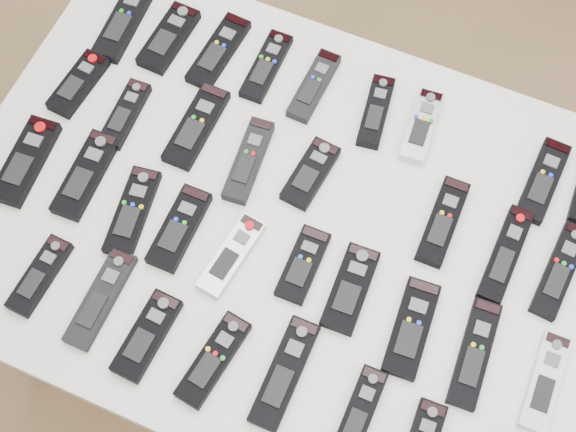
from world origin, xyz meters
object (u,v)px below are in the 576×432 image
at_px(remote_15, 505,255).
at_px(remote_25, 474,353).
at_px(remote_24, 411,328).
at_px(remote_22, 303,265).
at_px(remote_13, 311,174).
at_px(remote_14, 443,222).
at_px(remote_30, 147,336).
at_px(remote_21, 231,255).
at_px(remote_32, 285,373).
at_px(remote_33, 359,415).
at_px(remote_6, 421,126).
at_px(remote_2, 219,51).
at_px(remote_23, 350,289).
at_px(remote_5, 376,112).
at_px(remote_7, 543,181).
at_px(remote_0, 125,20).
at_px(remote_3, 266,66).
at_px(table, 288,232).
at_px(remote_26, 545,382).
at_px(remote_9, 78,84).
at_px(remote_20, 179,228).
at_px(remote_4, 314,86).
at_px(remote_19, 132,212).
at_px(remote_10, 125,114).
at_px(remote_16, 560,270).
at_px(remote_11, 196,126).
at_px(remote_1, 169,38).
at_px(remote_28, 40,276).
at_px(remote_31, 213,360).
at_px(remote_18, 86,175).

bearing_deg(remote_15, remote_25, -86.59).
bearing_deg(remote_24, remote_22, 167.25).
relative_size(remote_13, remote_14, 0.81).
bearing_deg(remote_30, remote_21, 72.93).
xyz_separation_m(remote_32, remote_33, (0.14, -0.02, 0.00)).
relative_size(remote_15, remote_24, 1.09).
relative_size(remote_15, remote_22, 1.35).
relative_size(remote_6, remote_25, 0.82).
bearing_deg(remote_2, remote_23, -36.37).
xyz_separation_m(remote_24, remote_32, (-0.17, -0.16, 0.00)).
relative_size(remote_5, remote_7, 0.89).
height_order(remote_0, remote_3, remote_0).
distance_m(remote_2, remote_32, 0.68).
relative_size(table, remote_26, 7.17).
relative_size(remote_7, remote_9, 1.19).
bearing_deg(remote_20, remote_5, 56.93).
xyz_separation_m(remote_4, remote_19, (-0.20, -0.39, -0.00)).
bearing_deg(remote_6, remote_13, -135.55).
distance_m(remote_5, remote_10, 0.49).
bearing_deg(remote_5, remote_16, -31.16).
bearing_deg(remote_4, remote_24, -46.14).
bearing_deg(remote_33, remote_4, 119.33).
bearing_deg(remote_16, remote_33, -117.45).
height_order(remote_11, remote_23, remote_23).
xyz_separation_m(table, remote_1, (-0.39, 0.27, 0.07)).
xyz_separation_m(remote_4, remote_20, (-0.11, -0.38, 0.00)).
distance_m(remote_0, remote_26, 1.08).
bearing_deg(remote_14, remote_15, -7.86).
height_order(remote_10, remote_28, same).
distance_m(remote_16, remote_25, 0.23).
bearing_deg(remote_14, remote_25, -58.97).
xyz_separation_m(remote_7, remote_15, (-0.02, -0.17, 0.00)).
distance_m(remote_15, remote_25, 0.20).
relative_size(remote_16, remote_32, 0.97).
bearing_deg(remote_11, remote_31, -59.64).
relative_size(remote_10, remote_21, 0.91).
bearing_deg(remote_19, remote_16, 6.40).
relative_size(remote_3, remote_28, 1.09).
bearing_deg(remote_11, remote_2, 102.22).
xyz_separation_m(remote_0, remote_33, (0.74, -0.56, 0.00)).
distance_m(remote_19, remote_24, 0.55).
distance_m(remote_21, remote_30, 0.21).
bearing_deg(remote_5, remote_24, -69.35).
bearing_deg(remote_1, remote_13, -21.14).
height_order(remote_15, remote_24, same).
bearing_deg(remote_6, remote_32, -99.69).
relative_size(remote_13, remote_20, 0.87).
height_order(remote_2, remote_6, remote_6).
bearing_deg(remote_32, remote_25, 29.29).
xyz_separation_m(remote_18, remote_19, (0.12, -0.03, -0.00)).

